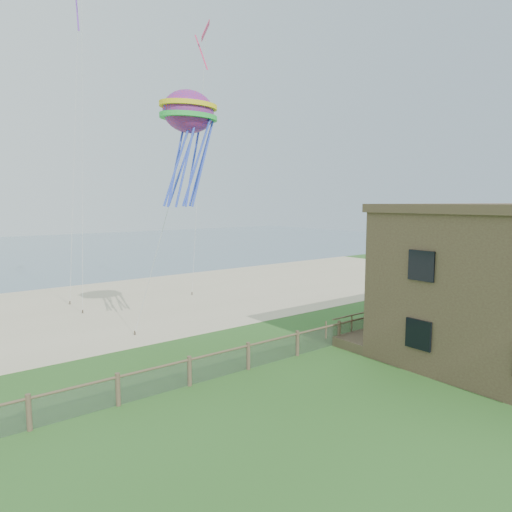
# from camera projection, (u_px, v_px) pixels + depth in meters

# --- Properties ---
(ground) EXTENTS (160.00, 160.00, 0.00)m
(ground) POSITION_uv_depth(u_px,v_px,m) (352.00, 419.00, 15.79)
(ground) COLOR #2A531C
(ground) RESTS_ON ground
(sand_beach) EXTENTS (72.00, 20.00, 0.02)m
(sand_beach) POSITION_uv_depth(u_px,v_px,m) (116.00, 306.00, 33.05)
(sand_beach) COLOR #C4B48D
(sand_beach) RESTS_ON ground
(ocean) EXTENTS (160.00, 68.00, 0.02)m
(ocean) POSITION_uv_depth(u_px,v_px,m) (6.00, 253.00, 67.55)
(ocean) COLOR slate
(ocean) RESTS_ON ground
(chainlink_fence) EXTENTS (36.20, 0.20, 1.25)m
(chainlink_fence) POSITION_uv_depth(u_px,v_px,m) (248.00, 358.00, 20.43)
(chainlink_fence) COLOR brown
(chainlink_fence) RESTS_ON ground
(motel_deck) EXTENTS (15.00, 2.00, 0.50)m
(motel_deck) POSITION_uv_depth(u_px,v_px,m) (430.00, 322.00, 27.60)
(motel_deck) COLOR brown
(motel_deck) RESTS_ON ground
(picnic_table) EXTENTS (2.00, 1.54, 0.83)m
(picnic_table) POSITION_uv_depth(u_px,v_px,m) (460.00, 353.00, 21.39)
(picnic_table) COLOR brown
(picnic_table) RESTS_ON ground
(octopus_kite) EXTENTS (3.45, 2.68, 6.48)m
(octopus_kite) POSITION_uv_depth(u_px,v_px,m) (189.00, 145.00, 23.37)
(octopus_kite) COLOR red
(kite_red) EXTENTS (2.17, 1.96, 2.78)m
(kite_red) POSITION_uv_depth(u_px,v_px,m) (206.00, 42.00, 30.91)
(kite_red) COLOR #DF275B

